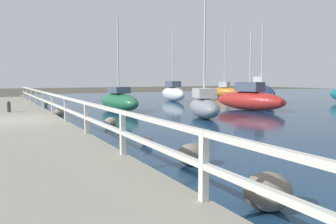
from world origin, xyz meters
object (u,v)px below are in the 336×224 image
Objects in this scene: sailboat_gray at (204,105)px; sailboat_green at (119,101)px; sailboat_white at (173,93)px; sailboat_orange at (224,91)px; mooring_bollard at (9,107)px; sailboat_red at (250,99)px; sailboat_navy at (261,92)px.

sailboat_green is (-2.45, 5.38, -0.02)m from sailboat_gray.
sailboat_gray is 1.16× the size of sailboat_white.
sailboat_orange is 8.05m from sailboat_white.
mooring_bollard is 0.07× the size of sailboat_orange.
sailboat_white is (0.07, 9.78, 0.04)m from sailboat_red.
sailboat_green reaches higher than mooring_bollard.
sailboat_orange is (7.70, 12.35, -0.03)m from sailboat_red.
mooring_bollard is 18.58m from sailboat_navy.
sailboat_navy is at bearing -129.08° from sailboat_orange.
sailboat_red is at bearing 41.85° from sailboat_gray.
sailboat_orange reaches higher than sailboat_navy.
sailboat_green is at bearing -170.46° from sailboat_orange.
sailboat_orange is (20.93, 10.43, 0.03)m from mooring_bollard.
mooring_bollard is 0.09× the size of sailboat_navy.
sailboat_orange is 17.44m from sailboat_green.
sailboat_green is at bearing 13.27° from mooring_bollard.
sailboat_red is 0.82× the size of sailboat_white.
mooring_bollard is 0.07× the size of sailboat_gray.
mooring_bollard is at bearing -175.09° from sailboat_orange.
sailboat_gray is at bearing -152.51° from sailboat_orange.
sailboat_green is (-12.43, -1.06, -0.25)m from sailboat_navy.
mooring_bollard is 0.09× the size of sailboat_white.
sailboat_red is 6.80m from sailboat_navy.
sailboat_white is at bearing 177.05° from sailboat_orange.
sailboat_navy is at bearing 27.87° from sailboat_red.
sailboat_white is at bearing 86.38° from sailboat_gray.
sailboat_navy is 7.43m from sailboat_white.
sailboat_gray is 0.97× the size of sailboat_orange.
sailboat_gray is 1.41× the size of sailboat_red.
sailboat_gray is 19.05m from sailboat_orange.
sailboat_navy is at bearing -0.23° from sailboat_green.
sailboat_white is at bearing 158.24° from sailboat_navy.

